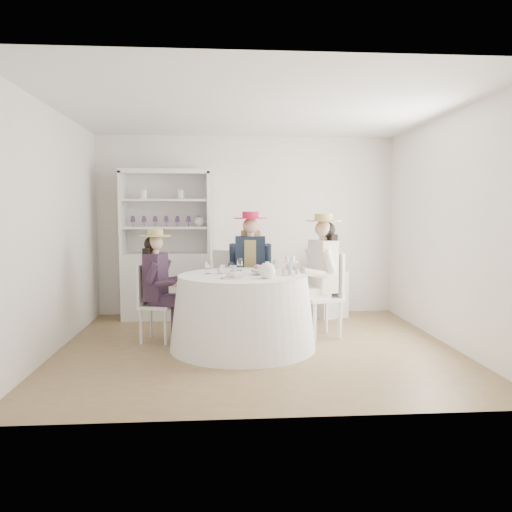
{
  "coord_description": "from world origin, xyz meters",
  "views": [
    {
      "loc": [
        -0.42,
        -5.63,
        1.55
      ],
      "look_at": [
        0.0,
        0.1,
        1.05
      ],
      "focal_mm": 35.0,
      "sensor_mm": 36.0,
      "label": 1
    }
  ],
  "objects": [
    {
      "name": "ceiling",
      "position": [
        0.0,
        0.0,
        2.7
      ],
      "size": [
        4.5,
        4.5,
        0.0
      ],
      "primitive_type": "plane",
      "rotation": [
        3.14,
        0.0,
        0.0
      ],
      "color": "white",
      "rests_on": "wall_back"
    },
    {
      "name": "wall_left",
      "position": [
        -2.25,
        0.0,
        1.35
      ],
      "size": [
        0.0,
        4.5,
        4.5
      ],
      "primitive_type": "plane",
      "rotation": [
        1.57,
        0.0,
        1.57
      ],
      "color": "silver",
      "rests_on": "ground"
    },
    {
      "name": "guest_right",
      "position": [
        0.83,
        0.4,
        0.87
      ],
      "size": [
        0.63,
        0.58,
        1.54
      ],
      "rotation": [
        0.0,
        0.0,
        -1.28
      ],
      "color": "silver",
      "rests_on": "ground"
    },
    {
      "name": "flower_arrangement",
      "position": [
        0.04,
        -0.06,
        0.93
      ],
      "size": [
        0.17,
        0.17,
        0.06
      ],
      "rotation": [
        0.0,
        0.0,
        0.1
      ],
      "color": "#D66B77",
      "rests_on": "tea_table"
    },
    {
      "name": "hatbox",
      "position": [
        1.19,
        1.64,
        0.82
      ],
      "size": [
        0.33,
        0.33,
        0.27
      ],
      "primitive_type": "cylinder",
      "rotation": [
        0.0,
        0.0,
        -0.26
      ],
      "color": "black",
      "rests_on": "side_table"
    },
    {
      "name": "cupcake_stand",
      "position": [
        0.38,
        -0.07,
        0.92
      ],
      "size": [
        0.22,
        0.22,
        0.21
      ],
      "rotation": [
        0.0,
        0.0,
        -0.41
      ],
      "color": "white",
      "rests_on": "tea_table"
    },
    {
      "name": "flower_bowl",
      "position": [
        0.06,
        -0.02,
        0.87
      ],
      "size": [
        0.26,
        0.26,
        0.06
      ],
      "primitive_type": "imported",
      "rotation": [
        0.0,
        0.0,
        -0.17
      ],
      "color": "white",
      "rests_on": "tea_table"
    },
    {
      "name": "spare_chair",
      "position": [
        -0.28,
        1.46,
        0.55
      ],
      "size": [
        0.59,
        0.59,
        1.02
      ],
      "rotation": [
        0.0,
        0.0,
        2.49
      ],
      "color": "silver",
      "rests_on": "ground"
    },
    {
      "name": "teacup_b",
      "position": [
        -0.25,
        0.31,
        0.88
      ],
      "size": [
        0.08,
        0.08,
        0.06
      ],
      "primitive_type": "imported",
      "rotation": [
        0.0,
        0.0,
        0.31
      ],
      "color": "white",
      "rests_on": "tea_table"
    },
    {
      "name": "table_teapot",
      "position": [
        0.09,
        -0.34,
        0.93
      ],
      "size": [
        0.26,
        0.18,
        0.19
      ],
      "rotation": [
        0.0,
        0.0,
        -0.25
      ],
      "color": "white",
      "rests_on": "tea_table"
    },
    {
      "name": "stemware_set",
      "position": [
        -0.16,
        0.01,
        0.92
      ],
      "size": [
        0.87,
        0.84,
        0.15
      ],
      "color": "white",
      "rests_on": "tea_table"
    },
    {
      "name": "guest_left",
      "position": [
        -1.16,
        0.35,
        0.76
      ],
      "size": [
        0.55,
        0.51,
        1.35
      ],
      "rotation": [
        0.0,
        0.0,
        1.31
      ],
      "color": "silver",
      "rests_on": "ground"
    },
    {
      "name": "sandwich_plate",
      "position": [
        -0.29,
        -0.29,
        0.86
      ],
      "size": [
        0.25,
        0.25,
        0.06
      ],
      "rotation": [
        0.0,
        0.0,
        0.17
      ],
      "color": "white",
      "rests_on": "tea_table"
    },
    {
      "name": "guest_mid",
      "position": [
        -0.0,
        1.06,
        0.89
      ],
      "size": [
        0.58,
        0.6,
        1.56
      ],
      "rotation": [
        0.0,
        0.0,
        -0.1
      ],
      "color": "silver",
      "rests_on": "ground"
    },
    {
      "name": "teacup_c",
      "position": [
        0.14,
        0.09,
        0.88
      ],
      "size": [
        0.12,
        0.12,
        0.07
      ],
      "primitive_type": "imported",
      "rotation": [
        0.0,
        0.0,
        -0.31
      ],
      "color": "white",
      "rests_on": "tea_table"
    },
    {
      "name": "wall_back",
      "position": [
        0.0,
        2.0,
        1.35
      ],
      "size": [
        4.5,
        0.0,
        4.5
      ],
      "primitive_type": "plane",
      "rotation": [
        1.57,
        0.0,
        0.0
      ],
      "color": "silver",
      "rests_on": "ground"
    },
    {
      "name": "hutch",
      "position": [
        -1.19,
        1.72,
        0.77
      ],
      "size": [
        1.42,
        0.84,
        2.17
      ],
      "rotation": [
        0.0,
        0.0,
        -0.3
      ],
      "color": "silver",
      "rests_on": "ground"
    },
    {
      "name": "teacup_a",
      "position": [
        -0.41,
        0.08,
        0.88
      ],
      "size": [
        0.1,
        0.1,
        0.07
      ],
      "primitive_type": "imported",
      "rotation": [
        0.0,
        0.0,
        -0.16
      ],
      "color": "white",
      "rests_on": "tea_table"
    },
    {
      "name": "wall_front",
      "position": [
        0.0,
        -2.0,
        1.35
      ],
      "size": [
        4.5,
        0.0,
        4.5
      ],
      "primitive_type": "plane",
      "rotation": [
        -1.57,
        0.0,
        0.0
      ],
      "color": "silver",
      "rests_on": "ground"
    },
    {
      "name": "tea_table",
      "position": [
        -0.16,
        0.01,
        0.42
      ],
      "size": [
        1.67,
        1.67,
        0.85
      ],
      "rotation": [
        0.0,
        0.0,
        0.35
      ],
      "color": "white",
      "rests_on": "ground"
    },
    {
      "name": "ground",
      "position": [
        0.0,
        0.0,
        0.0
      ],
      "size": [
        4.5,
        4.5,
        0.0
      ],
      "primitive_type": "plane",
      "color": "brown",
      "rests_on": "ground"
    },
    {
      "name": "wall_right",
      "position": [
        2.25,
        0.0,
        1.35
      ],
      "size": [
        0.0,
        4.5,
        4.5
      ],
      "primitive_type": "plane",
      "rotation": [
        1.57,
        0.0,
        -1.57
      ],
      "color": "silver",
      "rests_on": "ground"
    },
    {
      "name": "side_table",
      "position": [
        1.19,
        1.64,
        0.34
      ],
      "size": [
        0.58,
        0.58,
        0.69
      ],
      "primitive_type": "cube",
      "rotation": [
        0.0,
        0.0,
        0.4
      ],
      "color": "silver",
      "rests_on": "ground"
    }
  ]
}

